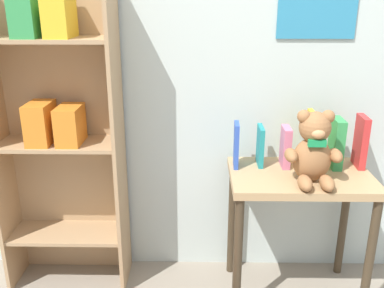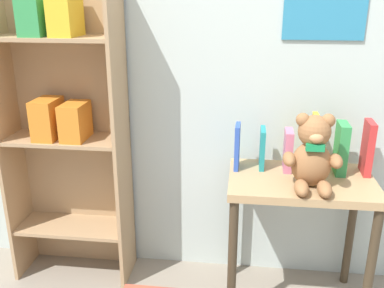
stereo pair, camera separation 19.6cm
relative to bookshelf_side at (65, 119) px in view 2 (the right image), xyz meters
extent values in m
cube|color=silver|center=(0.88, 0.14, 0.40)|extent=(4.80, 0.06, 2.50)
cube|color=teal|center=(1.20, 0.11, 0.52)|extent=(0.36, 0.01, 0.28)
cube|color=tan|center=(-0.29, -0.03, -0.09)|extent=(0.02, 0.26, 1.51)
cube|color=tan|center=(0.29, -0.03, -0.09)|extent=(0.02, 0.26, 1.51)
cube|color=tan|center=(0.00, 0.08, -0.09)|extent=(0.59, 0.02, 1.51)
cube|color=tan|center=(0.00, -0.03, -0.58)|extent=(0.56, 0.24, 0.02)
cube|color=tan|center=(0.00, -0.03, -0.09)|extent=(0.56, 0.24, 0.02)
cube|color=tan|center=(0.00, -0.03, 0.39)|extent=(0.56, 0.24, 0.02)
cube|color=#33934C|center=(-0.07, -0.05, 0.49)|extent=(0.11, 0.18, 0.18)
cube|color=gold|center=(0.07, -0.05, 0.49)|extent=(0.11, 0.18, 0.19)
cube|color=orange|center=(-0.07, -0.05, 0.01)|extent=(0.11, 0.18, 0.19)
cube|color=orange|center=(0.07, -0.05, 0.00)|extent=(0.11, 0.18, 0.18)
cube|color=tan|center=(1.13, -0.14, -0.21)|extent=(0.64, 0.42, 0.04)
cylinder|color=#3E3121|center=(0.84, -0.32, -0.54)|extent=(0.04, 0.04, 0.62)
cylinder|color=#3E3121|center=(1.42, -0.32, -0.54)|extent=(0.04, 0.04, 0.62)
cylinder|color=#3E3121|center=(0.84, 0.04, -0.54)|extent=(0.04, 0.04, 0.62)
cylinder|color=#3E3121|center=(1.42, 0.04, -0.54)|extent=(0.04, 0.04, 0.62)
ellipsoid|color=#99663D|center=(1.15, -0.21, -0.10)|extent=(0.17, 0.13, 0.20)
sphere|color=#99663D|center=(1.15, -0.21, 0.05)|extent=(0.13, 0.13, 0.13)
sphere|color=#99663D|center=(1.10, -0.21, 0.09)|extent=(0.06, 0.06, 0.06)
sphere|color=#99663D|center=(1.21, -0.21, 0.09)|extent=(0.06, 0.06, 0.06)
ellipsoid|color=tan|center=(1.15, -0.27, 0.04)|extent=(0.06, 0.04, 0.04)
ellipsoid|color=#99663D|center=(1.06, -0.23, -0.07)|extent=(0.05, 0.11, 0.05)
ellipsoid|color=#99663D|center=(1.25, -0.23, -0.07)|extent=(0.05, 0.11, 0.05)
ellipsoid|color=#99663D|center=(1.11, -0.31, -0.17)|extent=(0.06, 0.12, 0.06)
ellipsoid|color=#99663D|center=(1.20, -0.31, -0.17)|extent=(0.06, 0.12, 0.06)
cube|color=#198E4C|center=(1.15, -0.26, 0.00)|extent=(0.07, 0.02, 0.03)
cube|color=#2D51B7|center=(0.84, -0.05, -0.09)|extent=(0.02, 0.10, 0.21)
cube|color=teal|center=(0.96, -0.03, -0.10)|extent=(0.02, 0.13, 0.19)
cube|color=#D17093|center=(1.07, -0.04, -0.10)|extent=(0.04, 0.12, 0.19)
cube|color=gold|center=(1.19, -0.03, -0.06)|extent=(0.02, 0.13, 0.26)
cube|color=#33934C|center=(1.31, -0.05, -0.08)|extent=(0.05, 0.13, 0.23)
cube|color=red|center=(1.42, -0.04, -0.07)|extent=(0.04, 0.13, 0.24)
camera|label=1|loc=(0.67, -1.94, 0.58)|focal=40.00mm
camera|label=2|loc=(0.86, -1.92, 0.58)|focal=40.00mm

